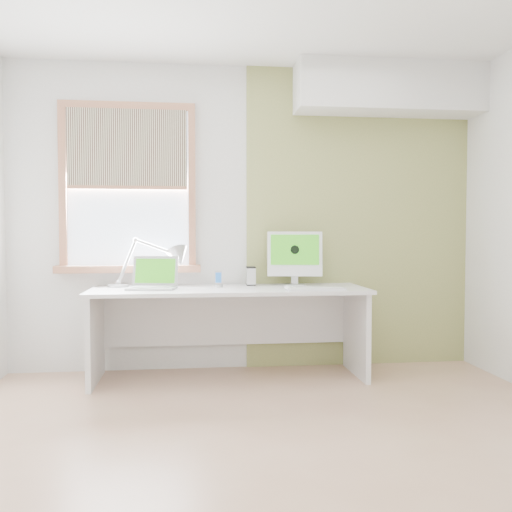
{
  "coord_description": "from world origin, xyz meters",
  "views": [
    {
      "loc": [
        -0.47,
        -2.96,
        1.17
      ],
      "look_at": [
        0.0,
        1.05,
        1.0
      ],
      "focal_mm": 38.26,
      "sensor_mm": 36.0,
      "label": 1
    }
  ],
  "objects": [
    {
      "name": "desk",
      "position": [
        -0.18,
        1.44,
        0.53
      ],
      "size": [
        2.2,
        0.7,
        0.73
      ],
      "color": "silver",
      "rests_on": "room"
    },
    {
      "name": "desk_lamp",
      "position": [
        -0.67,
        1.63,
        0.94
      ],
      "size": [
        0.73,
        0.3,
        0.41
      ],
      "color": "#B2B4B7",
      "rests_on": "desk"
    },
    {
      "name": "external_drive",
      "position": [
        0.02,
        1.6,
        0.81
      ],
      "size": [
        0.08,
        0.12,
        0.16
      ],
      "color": "#B2B4B7",
      "rests_on": "desk"
    },
    {
      "name": "imac",
      "position": [
        0.39,
        1.57,
        0.98
      ],
      "size": [
        0.47,
        0.18,
        0.45
      ],
      "color": "#B2B4B7",
      "rests_on": "desk"
    },
    {
      "name": "accent_wall",
      "position": [
        1.0,
        1.74,
        1.3
      ],
      "size": [
        2.0,
        0.02,
        2.6
      ],
      "primitive_type": "cube",
      "color": "#84954F",
      "rests_on": "room"
    },
    {
      "name": "soffit",
      "position": [
        1.2,
        1.57,
        2.4
      ],
      "size": [
        1.6,
        0.4,
        0.42
      ],
      "primitive_type": "cube",
      "color": "white",
      "rests_on": "room"
    },
    {
      "name": "window",
      "position": [
        -1.0,
        1.71,
        1.54
      ],
      "size": [
        1.2,
        0.14,
        1.42
      ],
      "color": "#A66647",
      "rests_on": "room"
    },
    {
      "name": "phone_dock",
      "position": [
        -0.26,
        1.47,
        0.77
      ],
      "size": [
        0.08,
        0.08,
        0.13
      ],
      "color": "#B2B4B7",
      "rests_on": "desk"
    },
    {
      "name": "room",
      "position": [
        0.0,
        0.0,
        1.3
      ],
      "size": [
        4.04,
        3.54,
        2.64
      ],
      "color": "tan",
      "rests_on": "ground"
    },
    {
      "name": "mouse",
      "position": [
        0.27,
        1.17,
        0.75
      ],
      "size": [
        0.08,
        0.12,
        0.03
      ],
      "primitive_type": "ellipsoid",
      "rotation": [
        0.0,
        0.0,
        -0.13
      ],
      "color": "white",
      "rests_on": "desk"
    },
    {
      "name": "laptop",
      "position": [
        -0.78,
        1.41,
        0.79
      ],
      "size": [
        0.4,
        0.35,
        0.26
      ],
      "color": "#B2B4B7",
      "rests_on": "desk"
    },
    {
      "name": "keyboard",
      "position": [
        0.48,
        1.14,
        0.74
      ],
      "size": [
        0.45,
        0.13,
        0.02
      ],
      "color": "white",
      "rests_on": "desk"
    }
  ]
}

